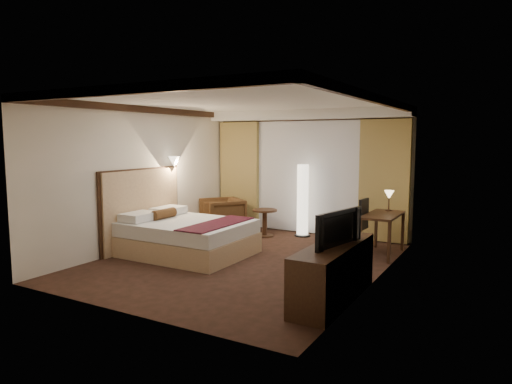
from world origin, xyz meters
The scene contains 21 objects.
floor centered at (0.00, 0.00, 0.00)m, with size 4.50×5.50×0.01m, color black.
ceiling centered at (0.00, 0.00, 2.70)m, with size 4.50×5.50×0.01m, color white.
back_wall centered at (0.00, 2.75, 1.35)m, with size 4.50×0.02×2.70m, color beige.
left_wall centered at (-2.25, 0.00, 1.35)m, with size 0.02×5.50×2.70m, color beige.
right_wall centered at (2.25, 0.00, 1.35)m, with size 0.02×5.50×2.70m, color beige.
crown_molding centered at (0.00, 0.00, 2.64)m, with size 4.50×5.50×0.12m, color black, non-canonical shape.
soffit centered at (0.00, 2.50, 2.60)m, with size 4.50×0.50×0.20m, color white.
curtain_sheer centered at (0.00, 2.67, 1.25)m, with size 2.48×0.04×2.45m, color silver.
curtain_left_drape centered at (-1.70, 2.61, 1.25)m, with size 1.00×0.14×2.45m, color tan.
curtain_right_drape centered at (1.70, 2.61, 1.25)m, with size 1.00×0.14×2.45m, color tan.
wall_sconce centered at (-2.09, 0.70, 1.62)m, with size 0.24×0.24×0.24m, color white, non-canonical shape.
bed centered at (-1.12, -0.13, 0.31)m, with size 2.14×1.67×0.63m, color white, non-canonical shape.
headboard centered at (-2.20, -0.13, 0.75)m, with size 0.12×1.97×1.50m, color tan, non-canonical shape.
armchair centered at (-1.64, 1.76, 0.43)m, with size 0.83×0.78×0.86m, color #462B15.
side_table centered at (-0.65, 1.93, 0.29)m, with size 0.53×0.53×0.58m, color black, non-canonical shape.
floor_lamp centered at (0.05, 2.34, 0.78)m, with size 0.33×0.33×1.56m, color white, non-canonical shape.
desk centered at (1.95, 1.56, 0.38)m, with size 0.55×1.15×0.75m, color black, non-canonical shape.
desk_lamp centered at (1.95, 1.99, 0.92)m, with size 0.18×0.18×0.34m, color #FFD899, non-canonical shape.
office_chair centered at (1.44, 1.51, 0.51)m, with size 0.49×0.49×1.01m, color black, non-canonical shape.
dresser centered at (2.00, -1.09, 0.37)m, with size 0.50×1.89×0.73m, color black, non-canonical shape.
television centered at (1.97, -1.09, 1.03)m, with size 1.02×0.59×0.13m, color black.
Camera 1 is at (3.95, -6.56, 2.08)m, focal length 32.00 mm.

